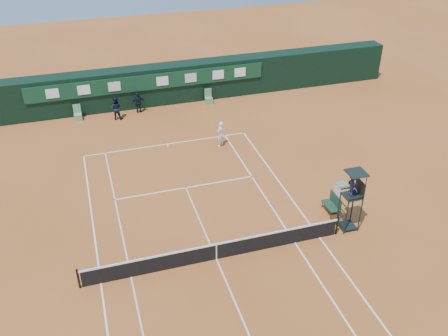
% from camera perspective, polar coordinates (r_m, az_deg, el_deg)
% --- Properties ---
extents(ground, '(90.00, 90.00, 0.00)m').
position_cam_1_polar(ground, '(24.45, -0.87, -10.37)').
color(ground, '#B45F2A').
rests_on(ground, ground).
extents(court_lines, '(11.05, 23.85, 0.01)m').
position_cam_1_polar(court_lines, '(24.45, -0.87, -10.36)').
color(court_lines, white).
rests_on(court_lines, ground).
extents(tennis_net, '(12.90, 0.10, 1.10)m').
position_cam_1_polar(tennis_net, '(24.11, -0.88, -9.47)').
color(tennis_net, black).
rests_on(tennis_net, ground).
extents(back_wall, '(40.00, 1.65, 3.00)m').
position_cam_1_polar(back_wall, '(39.41, -8.68, 9.29)').
color(back_wall, black).
rests_on(back_wall, ground).
extents(linesman_chair_left, '(0.55, 0.50, 1.15)m').
position_cam_1_polar(linesman_chair_left, '(38.43, -16.34, 5.76)').
color(linesman_chair_left, '#64996E').
rests_on(linesman_chair_left, ground).
extents(linesman_chair_right, '(0.55, 0.50, 1.15)m').
position_cam_1_polar(linesman_chair_right, '(39.57, -1.75, 7.86)').
color(linesman_chair_right, '#629669').
rests_on(linesman_chair_right, ground).
extents(umpire_chair, '(0.96, 0.95, 3.42)m').
position_cam_1_polar(umpire_chair, '(25.62, 14.51, -2.34)').
color(umpire_chair, black).
rests_on(umpire_chair, ground).
extents(player_bench, '(0.56, 1.20, 1.10)m').
position_cam_1_polar(player_bench, '(27.62, 12.35, -3.96)').
color(player_bench, '#173922').
rests_on(player_bench, ground).
extents(tennis_bag, '(0.58, 0.82, 0.28)m').
position_cam_1_polar(tennis_bag, '(27.40, 12.42, -5.49)').
color(tennis_bag, black).
rests_on(tennis_bag, ground).
extents(cooler, '(0.57, 0.57, 0.65)m').
position_cam_1_polar(cooler, '(29.40, 13.21, -2.29)').
color(cooler, silver).
rests_on(cooler, ground).
extents(tennis_ball, '(0.07, 0.07, 0.07)m').
position_cam_1_polar(tennis_ball, '(32.05, 2.34, 1.09)').
color(tennis_ball, '#C5D331').
rests_on(tennis_ball, ground).
extents(player, '(0.77, 0.75, 1.78)m').
position_cam_1_polar(player, '(33.12, -0.41, 3.92)').
color(player, white).
rests_on(player, ground).
extents(ball_kid_left, '(1.04, 0.93, 1.76)m').
position_cam_1_polar(ball_kid_left, '(37.59, -12.23, 6.72)').
color(ball_kid_left, black).
rests_on(ball_kid_left, ground).
extents(ball_kid_right, '(0.97, 0.44, 1.63)m').
position_cam_1_polar(ball_kid_right, '(38.32, -9.76, 7.38)').
color(ball_kid_right, black).
rests_on(ball_kid_right, ground).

